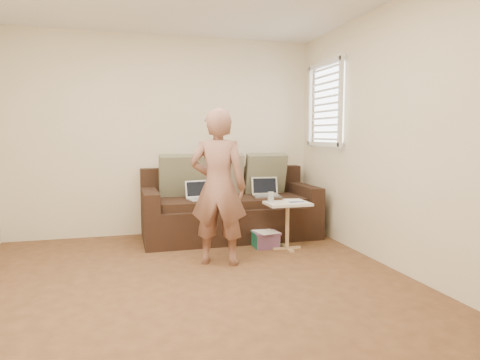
{
  "coord_description": "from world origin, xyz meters",
  "views": [
    {
      "loc": [
        -0.55,
        -3.44,
        1.32
      ],
      "look_at": [
        0.8,
        1.4,
        0.78
      ],
      "focal_mm": 31.82,
      "sensor_mm": 36.0,
      "label": 1
    }
  ],
  "objects_px": {
    "striped_box": "(265,239)",
    "person": "(218,187)",
    "sofa": "(230,205)",
    "laptop_white": "(201,199)",
    "drinking_glass": "(271,197)",
    "laptop_silver": "(267,197)",
    "side_table": "(287,226)"
  },
  "relations": [
    {
      "from": "striped_box",
      "to": "person",
      "type": "bearing_deg",
      "value": -143.84
    },
    {
      "from": "sofa",
      "to": "striped_box",
      "type": "height_order",
      "value": "sofa"
    },
    {
      "from": "laptop_white",
      "to": "striped_box",
      "type": "height_order",
      "value": "laptop_white"
    },
    {
      "from": "sofa",
      "to": "drinking_glass",
      "type": "height_order",
      "value": "sofa"
    },
    {
      "from": "laptop_silver",
      "to": "person",
      "type": "distance_m",
      "value": 1.35
    },
    {
      "from": "sofa",
      "to": "striped_box",
      "type": "relative_size",
      "value": 7.3
    },
    {
      "from": "person",
      "to": "side_table",
      "type": "relative_size",
      "value": 2.9
    },
    {
      "from": "sofa",
      "to": "laptop_silver",
      "type": "xyz_separation_m",
      "value": [
        0.47,
        -0.07,
        0.1
      ]
    },
    {
      "from": "person",
      "to": "laptop_white",
      "type": "bearing_deg",
      "value": -67.57
    },
    {
      "from": "laptop_silver",
      "to": "drinking_glass",
      "type": "distance_m",
      "value": 0.63
    },
    {
      "from": "sofa",
      "to": "drinking_glass",
      "type": "xyz_separation_m",
      "value": [
        0.31,
        -0.68,
        0.18
      ]
    },
    {
      "from": "laptop_silver",
      "to": "striped_box",
      "type": "bearing_deg",
      "value": -104.16
    },
    {
      "from": "laptop_silver",
      "to": "sofa",
      "type": "bearing_deg",
      "value": 178.27
    },
    {
      "from": "sofa",
      "to": "laptop_silver",
      "type": "distance_m",
      "value": 0.49
    },
    {
      "from": "side_table",
      "to": "striped_box",
      "type": "height_order",
      "value": "side_table"
    },
    {
      "from": "side_table",
      "to": "drinking_glass",
      "type": "relative_size",
      "value": 4.55
    },
    {
      "from": "sofa",
      "to": "person",
      "type": "distance_m",
      "value": 1.19
    },
    {
      "from": "laptop_silver",
      "to": "striped_box",
      "type": "relative_size",
      "value": 1.15
    },
    {
      "from": "sofa",
      "to": "person",
      "type": "height_order",
      "value": "person"
    },
    {
      "from": "sofa",
      "to": "laptop_white",
      "type": "distance_m",
      "value": 0.41
    },
    {
      "from": "drinking_glass",
      "to": "striped_box",
      "type": "height_order",
      "value": "drinking_glass"
    },
    {
      "from": "sofa",
      "to": "striped_box",
      "type": "bearing_deg",
      "value": -64.19
    },
    {
      "from": "person",
      "to": "side_table",
      "type": "xyz_separation_m",
      "value": [
        0.89,
        0.34,
        -0.52
      ]
    },
    {
      "from": "side_table",
      "to": "laptop_white",
      "type": "bearing_deg",
      "value": 143.71
    },
    {
      "from": "side_table",
      "to": "drinking_glass",
      "type": "height_order",
      "value": "drinking_glass"
    },
    {
      "from": "drinking_glass",
      "to": "striped_box",
      "type": "bearing_deg",
      "value": 106.05
    },
    {
      "from": "laptop_silver",
      "to": "person",
      "type": "bearing_deg",
      "value": -124.02
    },
    {
      "from": "person",
      "to": "side_table",
      "type": "height_order",
      "value": "person"
    },
    {
      "from": "person",
      "to": "drinking_glass",
      "type": "height_order",
      "value": "person"
    },
    {
      "from": "striped_box",
      "to": "laptop_silver",
      "type": "bearing_deg",
      "value": 68.7
    },
    {
      "from": "laptop_white",
      "to": "striped_box",
      "type": "distance_m",
      "value": 0.93
    },
    {
      "from": "laptop_silver",
      "to": "side_table",
      "type": "height_order",
      "value": "laptop_silver"
    }
  ]
}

